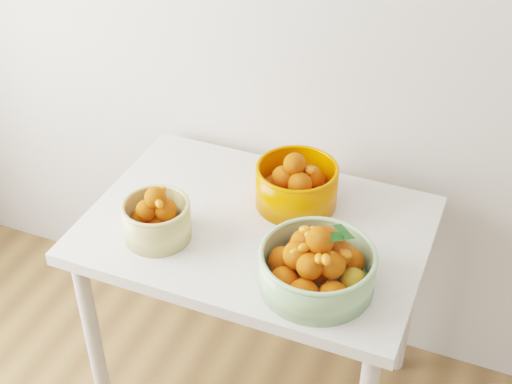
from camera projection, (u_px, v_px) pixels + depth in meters
table at (256, 249)px, 2.17m from camera, size 1.00×0.70×0.75m
bowl_cream at (157, 218)px, 2.03m from camera, size 0.23×0.23×0.17m
bowl_green at (317, 266)px, 1.86m from camera, size 0.40×0.40×0.20m
bowl_orange at (297, 184)px, 2.15m from camera, size 0.28×0.28×0.18m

